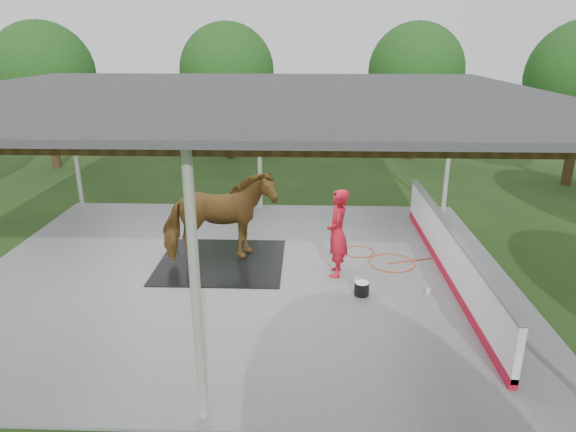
{
  "coord_description": "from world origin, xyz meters",
  "views": [
    {
      "loc": [
        1.41,
        -10.6,
        5.12
      ],
      "look_at": [
        1.02,
        0.21,
        1.35
      ],
      "focal_mm": 32.0,
      "sensor_mm": 36.0,
      "label": 1
    }
  ],
  "objects_px": {
    "handler": "(337,233)",
    "wash_bucket": "(362,288)",
    "horse": "(219,218)",
    "dasher_board": "(448,253)"
  },
  "relations": [
    {
      "from": "handler",
      "to": "wash_bucket",
      "type": "distance_m",
      "value": 1.38
    },
    {
      "from": "horse",
      "to": "handler",
      "type": "xyz_separation_m",
      "value": [
        2.71,
        -0.57,
        -0.11
      ]
    },
    {
      "from": "dasher_board",
      "to": "handler",
      "type": "xyz_separation_m",
      "value": [
        -2.48,
        -0.01,
        0.45
      ]
    },
    {
      "from": "handler",
      "to": "horse",
      "type": "bearing_deg",
      "value": -97.7
    },
    {
      "from": "dasher_board",
      "to": "horse",
      "type": "xyz_separation_m",
      "value": [
        -5.18,
        0.56,
        0.56
      ]
    },
    {
      "from": "wash_bucket",
      "to": "handler",
      "type": "bearing_deg",
      "value": 115.92
    },
    {
      "from": "dasher_board",
      "to": "wash_bucket",
      "type": "bearing_deg",
      "value": -153.65
    },
    {
      "from": "horse",
      "to": "handler",
      "type": "bearing_deg",
      "value": -123.59
    },
    {
      "from": "dasher_board",
      "to": "horse",
      "type": "relative_size",
      "value": 3.13
    },
    {
      "from": "horse",
      "to": "handler",
      "type": "distance_m",
      "value": 2.77
    }
  ]
}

